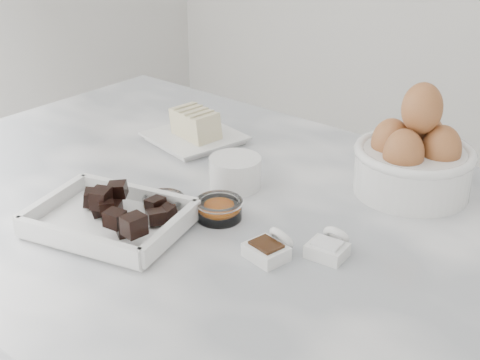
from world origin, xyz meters
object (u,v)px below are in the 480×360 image
at_px(honey_bowl, 164,205).
at_px(salt_spoon, 329,246).
at_px(chocolate_dish, 109,215).
at_px(egg_bowl, 414,158).
at_px(zest_bowl, 219,208).
at_px(vanilla_spoon, 270,248).
at_px(butter_plate, 193,130).
at_px(sugar_ramekin, 235,171).

relative_size(honey_bowl, salt_spoon, 0.98).
bearing_deg(salt_spoon, chocolate_dish, -152.85).
relative_size(egg_bowl, zest_bowl, 2.66).
distance_m(vanilla_spoon, salt_spoon, 0.08).
bearing_deg(vanilla_spoon, honey_bowl, -178.50).
height_order(butter_plate, honey_bowl, butter_plate).
bearing_deg(butter_plate, chocolate_dish, -66.94).
bearing_deg(salt_spoon, sugar_ramekin, 161.32).
bearing_deg(butter_plate, honey_bowl, -55.54).
bearing_deg(butter_plate, vanilla_spoon, -32.70).
relative_size(chocolate_dish, sugar_ramekin, 2.98).
height_order(sugar_ramekin, zest_bowl, sugar_ramekin).
distance_m(honey_bowl, salt_spoon, 0.26).
bearing_deg(zest_bowl, salt_spoon, 6.02).
distance_m(butter_plate, vanilla_spoon, 0.43).
relative_size(chocolate_dish, salt_spoon, 3.81).
height_order(chocolate_dish, honey_bowl, chocolate_dish).
height_order(butter_plate, sugar_ramekin, butter_plate).
distance_m(butter_plate, zest_bowl, 0.31).
height_order(honey_bowl, salt_spoon, salt_spoon).
bearing_deg(egg_bowl, chocolate_dish, -125.54).
xyz_separation_m(chocolate_dish, sugar_ramekin, (0.05, 0.22, 0.00)).
relative_size(chocolate_dish, zest_bowl, 3.52).
bearing_deg(salt_spoon, honey_bowl, -166.70).
xyz_separation_m(sugar_ramekin, salt_spoon, (0.23, -0.08, -0.01)).
relative_size(chocolate_dish, vanilla_spoon, 3.47).
distance_m(sugar_ramekin, zest_bowl, 0.11).
xyz_separation_m(egg_bowl, honey_bowl, (-0.25, -0.30, -0.04)).
bearing_deg(chocolate_dish, vanilla_spoon, 21.76).
xyz_separation_m(sugar_ramekin, zest_bowl, (0.05, -0.10, -0.01)).
height_order(egg_bowl, honey_bowl, egg_bowl).
xyz_separation_m(sugar_ramekin, honey_bowl, (-0.02, -0.14, -0.01)).
xyz_separation_m(chocolate_dish, egg_bowl, (0.28, 0.39, 0.04)).
bearing_deg(egg_bowl, butter_plate, -170.48).
bearing_deg(vanilla_spoon, zest_bowl, 163.63).
bearing_deg(honey_bowl, butter_plate, 124.46).
distance_m(chocolate_dish, vanilla_spoon, 0.24).
relative_size(sugar_ramekin, salt_spoon, 1.28).
xyz_separation_m(chocolate_dish, zest_bowl, (0.10, 0.12, -0.01)).
relative_size(honey_bowl, zest_bowl, 0.90).
bearing_deg(chocolate_dish, honey_bowl, 72.96).
relative_size(egg_bowl, vanilla_spoon, 2.62).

